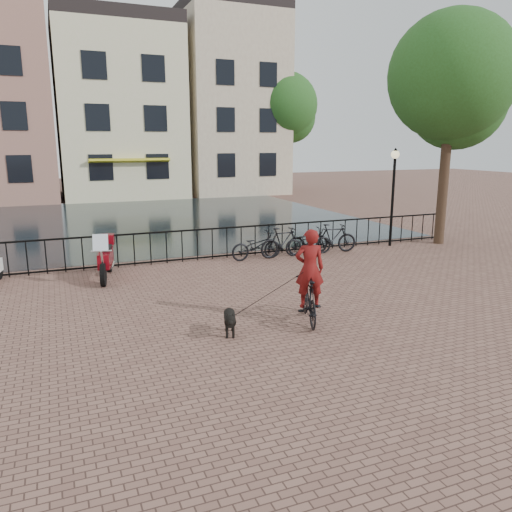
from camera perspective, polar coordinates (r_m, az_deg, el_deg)
name	(u,v)px	position (r m, az deg, el deg)	size (l,w,h in m)	color
ground	(319,356)	(9.13, 7.25, -11.30)	(100.00, 100.00, 0.00)	brown
canal_water	(147,220)	(25.15, -12.39, 4.06)	(20.00, 20.00, 0.00)	black
railing	(197,245)	(16.11, -6.71, 1.26)	(20.00, 0.05, 1.02)	black
canal_house_mid	(117,110)	(37.58, -15.55, 15.74)	(8.00, 9.50, 11.80)	beige
canal_house_right	(226,103)	(39.43, -3.48, 17.10)	(7.00, 9.00, 13.30)	tan
tree_near_right	(452,77)	(19.86, 21.51, 18.53)	(4.48, 4.48, 8.24)	black
tree_far_right	(285,105)	(37.94, 3.29, 16.82)	(4.76, 4.76, 8.76)	black
lamp_post	(394,181)	(18.72, 15.46, 8.29)	(0.30, 0.30, 3.45)	black
cyclist	(309,281)	(10.48, 6.11, -2.90)	(1.00, 1.77, 2.33)	black
dog	(230,321)	(9.93, -3.01, -7.45)	(0.49, 0.86, 0.55)	black
motorcycle	(105,253)	(14.40, -16.84, 0.29)	(0.88, 2.08, 1.45)	maroon
parked_bike_0	(256,246)	(16.13, 0.04, 1.17)	(0.60, 1.72, 0.90)	black
parked_bike_1	(283,242)	(16.49, 3.10, 1.58)	(0.47, 1.66, 1.00)	black
parked_bike_2	(308,242)	(16.92, 6.01, 1.65)	(0.60, 1.72, 0.90)	black
parked_bike_3	(333,238)	(17.37, 8.79, 2.03)	(0.47, 1.66, 1.00)	black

